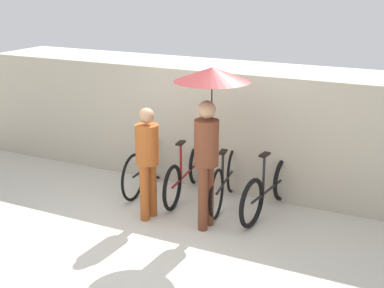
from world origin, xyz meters
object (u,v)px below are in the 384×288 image
object	(u,v)px
parked_bicycle_2	(225,179)
pedestrian_leading	(147,156)
parked_bicycle_0	(148,165)
parked_bicycle_3	(269,189)
pedestrian_center	(210,105)
parked_bicycle_1	(185,174)

from	to	relation	value
parked_bicycle_2	pedestrian_leading	world-z (taller)	pedestrian_leading
parked_bicycle_0	parked_bicycle_3	distance (m)	2.00
parked_bicycle_2	parked_bicycle_3	bearing A→B (deg)	-100.29
parked_bicycle_0	parked_bicycle_3	xyz separation A→B (m)	(2.00, -0.03, -0.02)
parked_bicycle_2	pedestrian_leading	size ratio (longest dim) A/B	1.08
pedestrian_center	parked_bicycle_1	bearing A→B (deg)	135.80
parked_bicycle_0	parked_bicycle_2	bearing A→B (deg)	-96.00
parked_bicycle_1	parked_bicycle_3	world-z (taller)	parked_bicycle_3
parked_bicycle_1	pedestrian_leading	world-z (taller)	pedestrian_leading
parked_bicycle_3	pedestrian_center	bearing A→B (deg)	146.93
parked_bicycle_3	pedestrian_center	size ratio (longest dim) A/B	0.82
parked_bicycle_1	parked_bicycle_3	distance (m)	1.34
parked_bicycle_1	parked_bicycle_3	size ratio (longest dim) A/B	1.00
parked_bicycle_0	parked_bicycle_2	size ratio (longest dim) A/B	1.00
pedestrian_center	parked_bicycle_3	bearing A→B (deg)	52.93
parked_bicycle_1	pedestrian_leading	bearing A→B (deg)	166.82
pedestrian_leading	parked_bicycle_2	bearing A→B (deg)	54.90
pedestrian_center	parked_bicycle_0	bearing A→B (deg)	152.94
parked_bicycle_2	parked_bicycle_3	xyz separation A→B (m)	(0.67, -0.01, -0.02)
parked_bicycle_0	pedestrian_leading	bearing A→B (deg)	-153.86
parked_bicycle_3	pedestrian_leading	distance (m)	1.79
pedestrian_leading	parked_bicycle_0	bearing A→B (deg)	125.87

